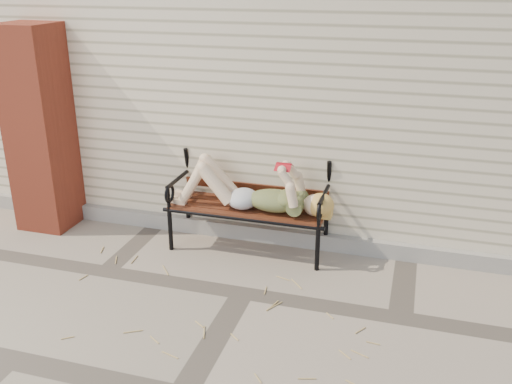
% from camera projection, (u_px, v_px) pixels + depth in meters
% --- Properties ---
extents(ground, '(80.00, 80.00, 0.00)m').
position_uv_depth(ground, '(243.00, 293.00, 4.63)').
color(ground, gray).
rests_on(ground, ground).
extents(house_wall, '(8.00, 4.00, 3.00)m').
position_uv_depth(house_wall, '(318.00, 55.00, 6.76)').
color(house_wall, beige).
rests_on(house_wall, ground).
extents(foundation_strip, '(8.00, 0.10, 0.15)m').
position_uv_depth(foundation_strip, '(273.00, 235.00, 5.47)').
color(foundation_strip, '#9B938C').
rests_on(foundation_strip, ground).
extents(brick_pillar, '(0.50, 0.50, 2.00)m').
position_uv_depth(brick_pillar, '(40.00, 129.00, 5.54)').
color(brick_pillar, '#B03F27').
rests_on(brick_pillar, ground).
extents(garden_bench, '(1.57, 0.62, 1.01)m').
position_uv_depth(garden_bench, '(251.00, 189.00, 5.23)').
color(garden_bench, black).
rests_on(garden_bench, ground).
extents(reading_woman, '(1.48, 0.34, 0.47)m').
position_uv_depth(reading_woman, '(248.00, 190.00, 5.11)').
color(reading_woman, '#093040').
rests_on(reading_woman, ground).
extents(straw_scatter, '(2.94, 1.70, 0.01)m').
position_uv_depth(straw_scatter, '(166.00, 321.00, 4.24)').
color(straw_scatter, tan).
rests_on(straw_scatter, ground).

